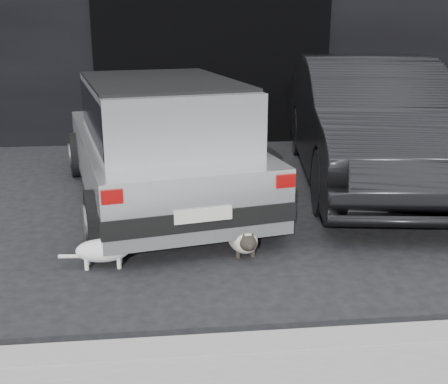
{
  "coord_description": "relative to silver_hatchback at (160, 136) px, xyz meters",
  "views": [
    {
      "loc": [
        0.14,
        -5.74,
        2.13
      ],
      "look_at": [
        0.68,
        -0.74,
        0.56
      ],
      "focal_mm": 45.0,
      "sensor_mm": 36.0,
      "label": 1
    }
  ],
  "objects": [
    {
      "name": "cat_siamese",
      "position": [
        0.76,
        -1.63,
        -0.67
      ],
      "size": [
        0.31,
        0.82,
        0.28
      ],
      "rotation": [
        0.0,
        0.0,
        3.2
      ],
      "color": "beige",
      "rests_on": "ground"
    },
    {
      "name": "cat_white",
      "position": [
        -0.48,
        -1.8,
        -0.64
      ],
      "size": [
        0.71,
        0.24,
        0.33
      ],
      "rotation": [
        0.0,
        0.0,
        -1.58
      ],
      "color": "silver",
      "rests_on": "ground"
    },
    {
      "name": "ground",
      "position": [
        -0.08,
        -0.74,
        -0.8
      ],
      "size": [
        80.0,
        80.0,
        0.0
      ],
      "primitive_type": "plane",
      "color": "black",
      "rests_on": "ground"
    },
    {
      "name": "garage_opening",
      "position": [
        0.92,
        3.25,
        0.5
      ],
      "size": [
        4.0,
        0.1,
        2.6
      ],
      "primitive_type": "cube",
      "color": "black",
      "rests_on": "ground"
    },
    {
      "name": "second_car",
      "position": [
        2.75,
        0.61,
        0.01
      ],
      "size": [
        2.41,
        5.13,
        1.63
      ],
      "primitive_type": "imported",
      "rotation": [
        0.0,
        0.0,
        -0.14
      ],
      "color": "black",
      "rests_on": "ground"
    },
    {
      "name": "silver_hatchback",
      "position": [
        0.0,
        0.0,
        0.0
      ],
      "size": [
        2.58,
        4.26,
        1.47
      ],
      "rotation": [
        0.0,
        0.0,
        0.2
      ],
      "color": "silver",
      "rests_on": "ground"
    },
    {
      "name": "curb",
      "position": [
        0.92,
        -3.34,
        -0.74
      ],
      "size": [
        18.0,
        0.25,
        0.12
      ],
      "primitive_type": "cube",
      "color": "gray",
      "rests_on": "ground"
    }
  ]
}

